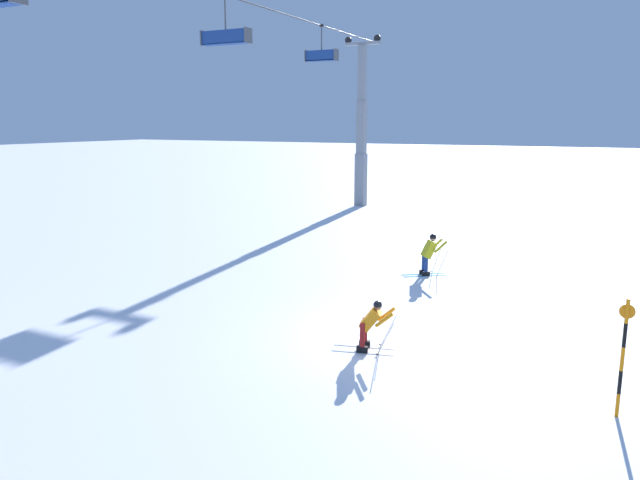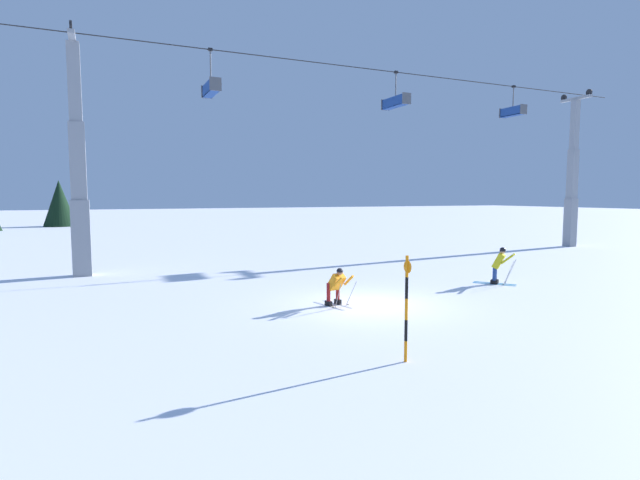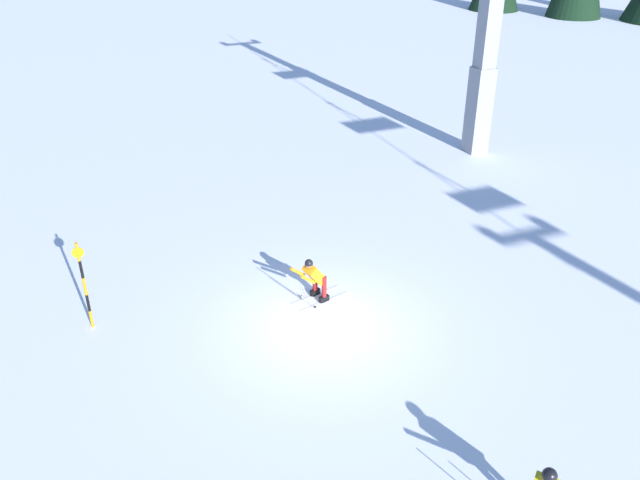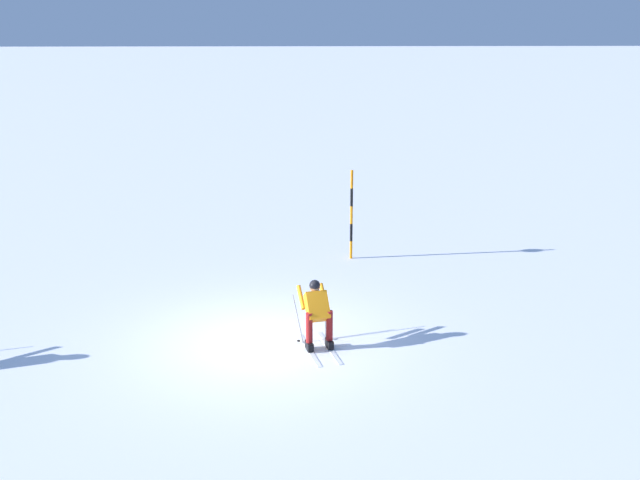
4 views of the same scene
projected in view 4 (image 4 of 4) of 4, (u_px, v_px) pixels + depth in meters
ground_plane at (259, 342)px, 15.43m from camera, size 260.00×260.00×0.00m
skier_carving_main at (317, 311)px, 15.03m from camera, size 0.96×1.68×1.44m
trail_marker_pole at (351, 212)px, 20.23m from camera, size 0.07×0.28×2.38m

